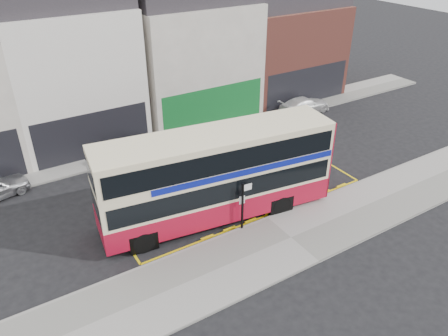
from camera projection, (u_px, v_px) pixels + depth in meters
ground at (263, 216)px, 23.23m from camera, size 120.00×120.00×0.00m
pavement at (291, 238)px, 21.50m from camera, size 40.00×4.00×0.15m
kerb at (268, 219)px, 22.91m from camera, size 40.00×0.15×0.15m
far_pavement at (173, 138)px, 31.29m from camera, size 50.00×3.00×0.15m
road_markings at (246, 202)px, 24.40m from camera, size 14.00×3.40×0.01m
terrace_left at (67, 64)px, 29.10m from camera, size 8.00×8.01×11.80m
terrace_green_shop at (187, 49)px, 33.33m from camera, size 9.00×8.01×11.30m
terrace_right at (280, 40)px, 37.68m from camera, size 9.00×8.01×10.30m
double_decker_bus at (217, 174)px, 22.04m from camera, size 12.36×4.38×4.83m
bus_stop_post at (244, 201)px, 21.33m from camera, size 0.65×0.15×2.65m
car_grey at (133, 150)px, 28.28m from camera, size 4.56×2.64×1.42m
car_white at (304, 105)px, 35.16m from camera, size 4.47×1.83×1.30m
street_tree_right at (239, 76)px, 33.67m from camera, size 2.17×2.17×4.68m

